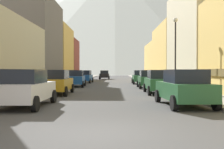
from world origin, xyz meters
name	(u,v)px	position (x,y,z in m)	size (l,w,h in m)	color
ground_plane	(99,135)	(0.00, 0.00, 0.00)	(400.00, 400.00, 0.00)	#3F3F3F
sidewalk_left	(72,81)	(-6.25, 35.00, 0.07)	(2.50, 100.00, 0.15)	gray
sidewalk_right	(151,81)	(6.25, 35.00, 0.07)	(2.50, 100.00, 0.15)	gray
storefront_left_2	(19,43)	(-12.39, 28.63, 5.40)	(10.07, 10.71, 11.14)	#66605B
storefront_left_3	(44,55)	(-11.98, 39.78, 4.56)	(9.26, 10.50, 9.44)	#D8B259
storefront_left_4	(54,60)	(-12.33, 49.56, 4.01)	(9.97, 8.01, 8.33)	brown
storefront_right_2	(217,38)	(11.76, 22.52, 5.32)	(8.83, 13.14, 10.98)	beige
storefront_right_3	(187,55)	(12.19, 36.26, 4.33)	(9.69, 13.72, 8.98)	#D8B259
storefront_right_4	(167,62)	(11.48, 49.61, 3.59)	(8.27, 12.92, 7.46)	#D8B259
car_left_0	(26,88)	(-3.80, 5.50, 0.90)	(2.07, 4.41, 1.78)	silver
car_left_1	(56,82)	(-3.80, 12.16, 0.90)	(2.14, 4.44, 1.78)	#B28419
car_left_2	(75,78)	(-3.80, 21.60, 0.90)	(2.22, 4.47, 1.78)	#19478C
car_left_3	(85,76)	(-3.80, 30.87, 0.90)	(2.18, 4.45, 1.78)	#19478C
car_right_0	(184,88)	(3.80, 5.88, 0.90)	(2.26, 4.49, 1.78)	#265933
car_right_1	(159,82)	(3.80, 12.98, 0.90)	(2.13, 4.43, 1.78)	#265933
car_right_2	(148,79)	(3.80, 19.45, 0.90)	(2.14, 4.44, 1.78)	#265933
car_right_3	(140,77)	(3.80, 27.99, 0.90)	(2.13, 4.43, 1.78)	#265933
car_driving_0	(104,75)	(-1.60, 47.30, 0.90)	(2.06, 4.40, 1.78)	black
trash_bin_right	(206,87)	(6.35, 10.27, 0.64)	(0.59, 0.59, 0.98)	#4C5156
potted_plant_0	(191,83)	(7.00, 15.77, 0.64)	(0.51, 0.51, 0.87)	#4C4C51
pedestrian_0	(33,81)	(-6.25, 14.56, 0.89)	(0.36, 0.36, 1.61)	maroon
streetlamp_right	(175,43)	(5.35, 14.50, 3.99)	(0.36, 0.36, 5.86)	black
mountain_backdrop	(115,20)	(0.72, 260.00, 52.23)	(349.03, 349.03, 104.46)	silver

